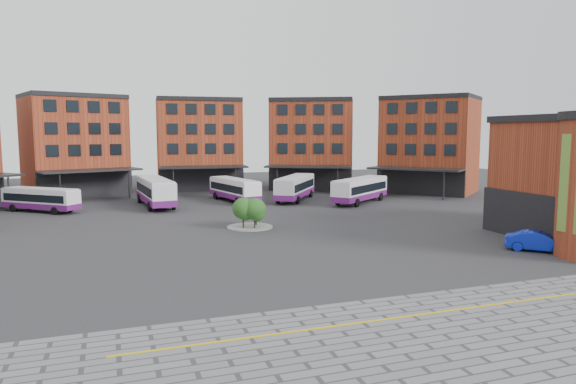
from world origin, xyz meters
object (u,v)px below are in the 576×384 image
object	(u,v)px
bus_c	(155,191)
blue_car	(538,241)
tree_island	(252,211)
bus_b	(41,199)
bus_f	(360,189)
bus_e	(295,187)
bus_d	(234,189)

from	to	relation	value
bus_c	blue_car	distance (m)	43.33
tree_island	bus_c	bearing A→B (deg)	112.03
tree_island	blue_car	size ratio (longest dim) A/B	0.94
bus_c	bus_b	bearing A→B (deg)	176.63
bus_c	bus_f	distance (m)	26.10
bus_c	bus_e	bearing A→B (deg)	-6.04
tree_island	bus_f	xyz separation A→B (m)	(18.10, 12.73, 0.10)
tree_island	bus_f	world-z (taller)	bus_f
bus_c	bus_d	bearing A→B (deg)	1.29
bus_f	bus_c	bearing A→B (deg)	-139.79
bus_d	blue_car	world-z (taller)	bus_d
bus_d	blue_car	size ratio (longest dim) A/B	2.36
bus_b	bus_c	bearing A→B (deg)	-48.09
bus_c	blue_car	world-z (taller)	bus_c
bus_b	bus_e	distance (m)	31.29
blue_car	tree_island	bearing A→B (deg)	92.12
bus_b	bus_e	size ratio (longest dim) A/B	0.81
bus_b	blue_car	xyz separation A→B (m)	(38.57, -34.48, -0.72)
bus_c	bus_d	xyz separation A→B (m)	(10.31, 1.17, -0.23)
bus_f	tree_island	bearing A→B (deg)	-92.36
bus_c	bus_f	bearing A→B (deg)	-17.49
bus_e	blue_car	xyz separation A→B (m)	(7.29, -34.61, -1.00)
tree_island	bus_e	bearing A→B (deg)	58.62
bus_d	bus_e	world-z (taller)	bus_e
bus_c	bus_f	xyz separation A→B (m)	(25.50, -5.57, -0.12)
tree_island	bus_d	world-z (taller)	bus_d
bus_c	bus_d	distance (m)	10.38
bus_c	bus_e	world-z (taller)	bus_c
bus_e	bus_d	bearing A→B (deg)	-155.33
bus_e	bus_f	size ratio (longest dim) A/B	1.03
bus_c	bus_f	world-z (taller)	bus_c
bus_e	bus_f	bearing A→B (deg)	-1.85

